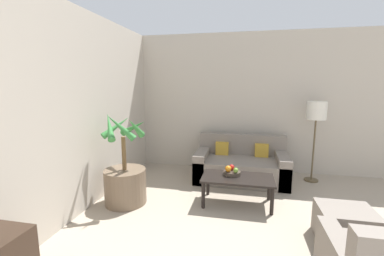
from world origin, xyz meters
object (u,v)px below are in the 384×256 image
at_px(potted_palm, 125,179).
at_px(orange_fruit, 228,169).
at_px(sofa_loveseat, 241,166).
at_px(ottoman, 345,226).
at_px(fruit_bowl, 232,173).
at_px(floor_lamp, 316,115).
at_px(coffee_table, 238,181).
at_px(apple_green, 236,170).
at_px(apple_red, 232,167).

height_order(potted_palm, orange_fruit, potted_palm).
distance_m(sofa_loveseat, ottoman, 2.04).
relative_size(fruit_bowl, orange_fruit, 2.75).
xyz_separation_m(floor_lamp, fruit_bowl, (-1.36, -1.12, -0.77)).
bearing_deg(coffee_table, potted_palm, -169.43).
height_order(sofa_loveseat, apple_green, sofa_loveseat).
distance_m(sofa_loveseat, apple_red, 0.91).
distance_m(floor_lamp, ottoman, 2.14).
bearing_deg(sofa_loveseat, floor_lamp, 9.09).
xyz_separation_m(coffee_table, orange_fruit, (-0.14, 0.04, 0.15)).
relative_size(apple_red, apple_green, 1.13).
relative_size(coffee_table, apple_red, 12.26).
distance_m(sofa_loveseat, fruit_bowl, 0.94).
bearing_deg(potted_palm, sofa_loveseat, 38.47).
relative_size(potted_palm, fruit_bowl, 5.42).
bearing_deg(ottoman, fruit_bowl, 148.99).
relative_size(floor_lamp, ottoman, 2.51).
xyz_separation_m(potted_palm, floor_lamp, (2.87, 1.49, 0.84)).
bearing_deg(floor_lamp, ottoman, -92.78).
bearing_deg(sofa_loveseat, apple_red, -98.11).
distance_m(fruit_bowl, ottoman, 1.50).
bearing_deg(ottoman, coffee_table, 149.82).
relative_size(potted_palm, orange_fruit, 14.89).
height_order(fruit_bowl, ottoman, fruit_bowl).
distance_m(apple_red, apple_green, 0.13).
height_order(fruit_bowl, orange_fruit, orange_fruit).
xyz_separation_m(orange_fruit, ottoman, (1.33, -0.72, -0.31)).
relative_size(floor_lamp, coffee_table, 1.41).
xyz_separation_m(sofa_loveseat, fruit_bowl, (-0.11, -0.92, 0.17)).
bearing_deg(floor_lamp, potted_palm, -152.58).
bearing_deg(potted_palm, orange_fruit, 12.88).
distance_m(coffee_table, apple_green, 0.15).
relative_size(sofa_loveseat, orange_fruit, 17.71).
bearing_deg(fruit_bowl, sofa_loveseat, 83.03).
bearing_deg(apple_red, fruit_bowl, -78.38).
distance_m(potted_palm, apple_green, 1.60).
height_order(coffee_table, fruit_bowl, fruit_bowl).
bearing_deg(apple_green, orange_fruit, 171.12).
relative_size(sofa_loveseat, apple_red, 19.45).
bearing_deg(coffee_table, apple_red, 126.79).
bearing_deg(apple_red, apple_green, -59.61).
xyz_separation_m(apple_green, ottoman, (1.22, -0.71, -0.31)).
bearing_deg(fruit_bowl, floor_lamp, 39.42).
xyz_separation_m(apple_red, orange_fruit, (-0.04, -0.09, 0.00)).
distance_m(sofa_loveseat, floor_lamp, 1.58).
height_order(fruit_bowl, apple_green, apple_green).
relative_size(orange_fruit, ottoman, 0.16).
bearing_deg(potted_palm, floor_lamp, 27.42).
xyz_separation_m(fruit_bowl, ottoman, (1.27, -0.76, -0.24)).
bearing_deg(floor_lamp, fruit_bowl, -140.58).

